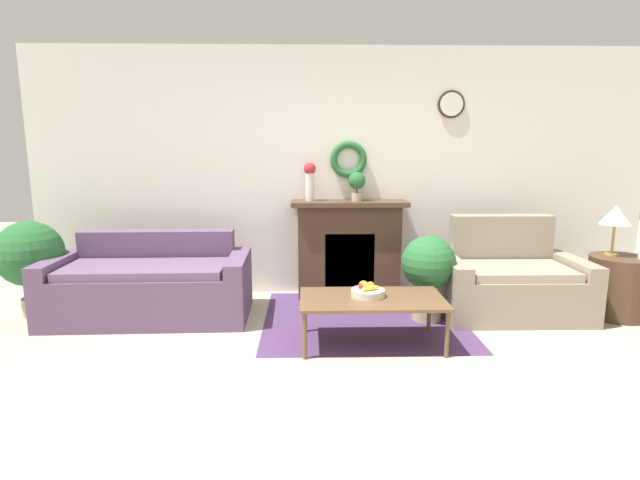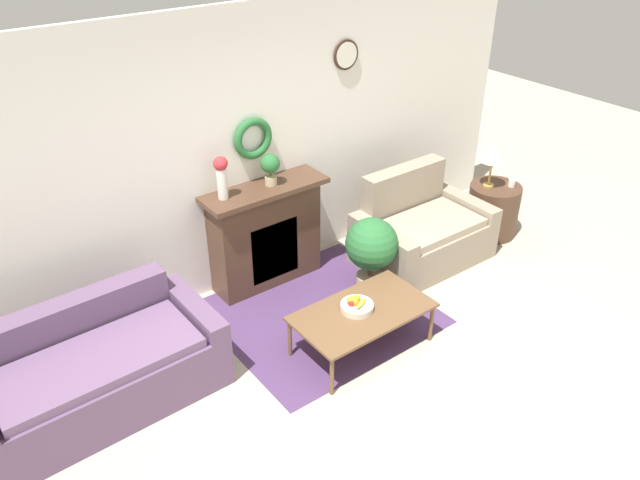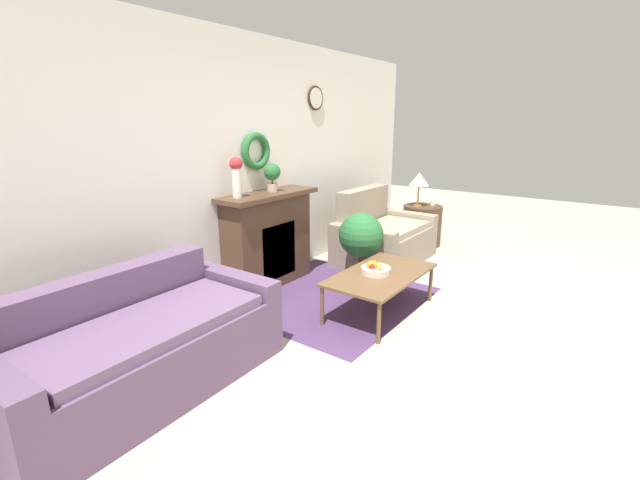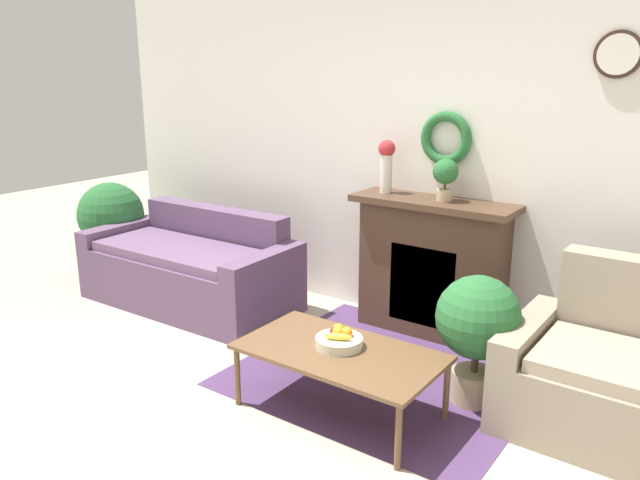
{
  "view_description": "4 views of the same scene",
  "coord_description": "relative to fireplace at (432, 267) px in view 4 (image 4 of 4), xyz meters",
  "views": [
    {
      "loc": [
        -0.38,
        -3.12,
        1.63
      ],
      "look_at": [
        -0.27,
        1.16,
        0.84
      ],
      "focal_mm": 28.0,
      "sensor_mm": 36.0,
      "label": 1
    },
    {
      "loc": [
        -2.69,
        -2.32,
        3.66
      ],
      "look_at": [
        0.07,
        1.34,
        0.9
      ],
      "focal_mm": 35.0,
      "sensor_mm": 36.0,
      "label": 2
    },
    {
      "loc": [
        -3.32,
        -0.96,
        1.82
      ],
      "look_at": [
        -0.08,
        1.4,
        0.7
      ],
      "focal_mm": 24.0,
      "sensor_mm": 36.0,
      "label": 3
    },
    {
      "loc": [
        2.01,
        -1.95,
        2.02
      ],
      "look_at": [
        -0.26,
        1.23,
        0.93
      ],
      "focal_mm": 35.0,
      "sensor_mm": 36.0,
      "label": 4
    }
  ],
  "objects": [
    {
      "name": "ground_plane",
      "position": [
        -0.07,
        -2.24,
        -0.54
      ],
      "size": [
        16.0,
        16.0,
        0.0
      ],
      "primitive_type": "plane",
      "color": "#ADA38E"
    },
    {
      "name": "floor_rug",
      "position": [
        0.08,
        -0.77,
        -0.54
      ],
      "size": [
        1.9,
        1.76,
        0.01
      ],
      "color": "#4C335B",
      "rests_on": "ground_plane"
    },
    {
      "name": "wall_back",
      "position": [
        -0.07,
        0.21,
        0.81
      ],
      "size": [
        6.8,
        0.14,
        2.7
      ],
      "color": "white",
      "rests_on": "ground_plane"
    },
    {
      "name": "fireplace",
      "position": [
        0.0,
        0.0,
        0.0
      ],
      "size": [
        1.24,
        0.41,
        1.07
      ],
      "color": "#4C3323",
      "rests_on": "ground_plane"
    },
    {
      "name": "couch_left",
      "position": [
        -1.98,
        -0.63,
        -0.23
      ],
      "size": [
        1.9,
        0.94,
        0.8
      ],
      "rotation": [
        0.0,
        0.0,
        0.02
      ],
      "color": "#604766",
      "rests_on": "ground_plane"
    },
    {
      "name": "loveseat_right",
      "position": [
        1.55,
        -0.62,
        -0.22
      ],
      "size": [
        1.37,
        0.91,
        0.95
      ],
      "rotation": [
        0.0,
        0.0,
        -0.01
      ],
      "color": "gray",
      "rests_on": "ground_plane"
    },
    {
      "name": "coffee_table",
      "position": [
        0.08,
        -1.38,
        -0.16
      ],
      "size": [
        1.2,
        0.66,
        0.41
      ],
      "color": "brown",
      "rests_on": "ground_plane"
    },
    {
      "name": "fruit_bowl",
      "position": [
        0.05,
        -1.34,
        -0.09
      ],
      "size": [
        0.28,
        0.28,
        0.12
      ],
      "color": "beige",
      "rests_on": "coffee_table"
    },
    {
      "name": "vase_on_mantel_left",
      "position": [
        -0.42,
        0.01,
        0.77
      ],
      "size": [
        0.13,
        0.13,
        0.41
      ],
      "color": "silver",
      "rests_on": "fireplace"
    },
    {
      "name": "potted_plant_on_mantel",
      "position": [
        0.08,
        -0.01,
        0.72
      ],
      "size": [
        0.19,
        0.19,
        0.31
      ],
      "color": "tan",
      "rests_on": "fireplace"
    },
    {
      "name": "potted_plant_floor_by_couch",
      "position": [
        -3.14,
        -0.57,
        0.06
      ],
      "size": [
        0.63,
        0.63,
        0.94
      ],
      "color": "tan",
      "rests_on": "ground_plane"
    },
    {
      "name": "potted_plant_floor_by_loveseat",
      "position": [
        0.69,
        -0.8,
        -0.02
      ],
      "size": [
        0.51,
        0.51,
        0.82
      ],
      "color": "tan",
      "rests_on": "ground_plane"
    }
  ]
}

